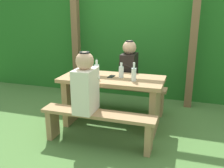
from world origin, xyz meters
TOP-DOWN VIEW (x-y plane):
  - ground_plane at (0.00, 0.00)m, footprint 12.00×12.00m
  - hedge_backdrop at (0.00, 1.62)m, footprint 6.40×0.62m
  - pergola_post_left at (-1.02, 1.06)m, footprint 0.12×0.12m
  - pergola_post_right at (1.02, 1.06)m, footprint 0.12×0.12m
  - picnic_table at (0.00, 0.00)m, footprint 1.40×0.64m
  - bench_near at (0.00, -0.57)m, footprint 1.40×0.24m
  - bench_far at (0.00, 0.57)m, footprint 1.40×0.24m
  - person_white_shirt at (-0.15, -0.57)m, footprint 0.25×0.35m
  - person_black_coat at (0.10, 0.57)m, footprint 0.25×0.35m
  - drinking_glass at (-0.28, 0.03)m, footprint 0.07×0.07m
  - bottle_left at (0.12, 0.03)m, footprint 0.07×0.07m
  - bottle_right at (0.32, -0.08)m, footprint 0.06×0.06m
  - bottle_center at (-0.17, -0.12)m, footprint 0.07×0.07m
  - cell_phone at (-0.02, 0.02)m, footprint 0.08×0.14m

SIDE VIEW (x-z plane):
  - ground_plane at x=0.00m, z-range 0.00..0.00m
  - bench_near at x=0.00m, z-range 0.09..0.51m
  - bench_far at x=0.00m, z-range 0.09..0.51m
  - picnic_table at x=0.00m, z-range 0.13..0.83m
  - cell_phone at x=-0.02m, z-range 0.70..0.71m
  - drinking_glass at x=-0.28m, z-range 0.70..0.79m
  - person_white_shirt at x=-0.15m, z-range 0.39..1.11m
  - person_black_coat at x=0.10m, z-range 0.39..1.11m
  - bottle_left at x=0.12m, z-range 0.69..0.89m
  - bottle_right at x=0.32m, z-range 0.68..0.92m
  - bottle_center at x=-0.17m, z-range 0.68..0.93m
  - hedge_backdrop at x=0.00m, z-range 0.00..2.03m
  - pergola_post_left at x=-1.02m, z-range 0.00..2.27m
  - pergola_post_right at x=1.02m, z-range 0.00..2.27m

